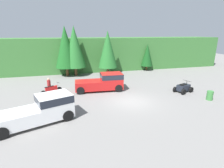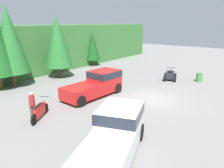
{
  "view_description": "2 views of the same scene",
  "coord_description": "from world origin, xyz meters",
  "views": [
    {
      "loc": [
        -5.64,
        -14.39,
        6.23
      ],
      "look_at": [
        -1.09,
        2.96,
        0.95
      ],
      "focal_mm": 28.0,
      "sensor_mm": 36.0,
      "label": 1
    },
    {
      "loc": [
        -14.67,
        -7.18,
        5.77
      ],
      "look_at": [
        -1.09,
        2.96,
        0.95
      ],
      "focal_mm": 35.0,
      "sensor_mm": 36.0,
      "label": 2
    }
  ],
  "objects": [
    {
      "name": "ground_plane",
      "position": [
        0.0,
        0.0,
        0.0
      ],
      "size": [
        80.0,
        80.0,
        0.0
      ],
      "primitive_type": "plane",
      "color": "slate"
    },
    {
      "name": "hillside_backdrop",
      "position": [
        0.0,
        16.0,
        2.7
      ],
      "size": [
        44.0,
        6.0,
        5.41
      ],
      "color": "#387033",
      "rests_on": "ground_plane"
    },
    {
      "name": "tree_mid_left",
      "position": [
        -4.37,
        11.93,
        4.26
      ],
      "size": [
        3.18,
        3.18,
        7.24
      ],
      "color": "brown",
      "rests_on": "ground_plane"
    },
    {
      "name": "tree_mid_right",
      "position": [
        0.4,
        11.14,
        3.85
      ],
      "size": [
        2.88,
        2.88,
        6.55
      ],
      "color": "brown",
      "rests_on": "ground_plane"
    },
    {
      "name": "tree_right",
      "position": [
        7.59,
        12.69,
        2.61
      ],
      "size": [
        1.95,
        1.95,
        4.44
      ],
      "color": "brown",
      "rests_on": "ground_plane"
    },
    {
      "name": "pickup_truck_red",
      "position": [
        -1.81,
        3.93,
        1.0
      ],
      "size": [
        5.3,
        2.34,
        1.92
      ],
      "rotation": [
        0.0,
        0.0,
        -0.06
      ],
      "color": "red",
      "rests_on": "ground_plane"
    },
    {
      "name": "pickup_truck_second",
      "position": [
        -7.58,
        -2.05,
        1.0
      ],
      "size": [
        5.6,
        3.6,
        1.92
      ],
      "rotation": [
        0.0,
        0.0,
        0.34
      ],
      "color": "white",
      "rests_on": "ground_plane"
    },
    {
      "name": "dirt_bike",
      "position": [
        -7.35,
        3.82,
        0.49
      ],
      "size": [
        2.11,
        1.35,
        1.17
      ],
      "rotation": [
        0.0,
        0.0,
        0.54
      ],
      "color": "black",
      "rests_on": "ground_plane"
    },
    {
      "name": "quad_atv",
      "position": [
        6.42,
        1.08,
        0.47
      ],
      "size": [
        2.23,
        1.8,
        1.21
      ],
      "rotation": [
        0.0,
        0.0,
        0.33
      ],
      "color": "black",
      "rests_on": "ground_plane"
    },
    {
      "name": "rider_person",
      "position": [
        -7.59,
        4.21,
        0.93
      ],
      "size": [
        0.48,
        0.48,
        1.71
      ],
      "rotation": [
        0.0,
        0.0,
        0.52
      ],
      "color": "brown",
      "rests_on": "ground_plane"
    },
    {
      "name": "steel_barrel",
      "position": [
        7.46,
        -1.53,
        0.44
      ],
      "size": [
        0.58,
        0.58,
        0.88
      ],
      "color": "#387A38",
      "rests_on": "ground_plane"
    }
  ]
}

